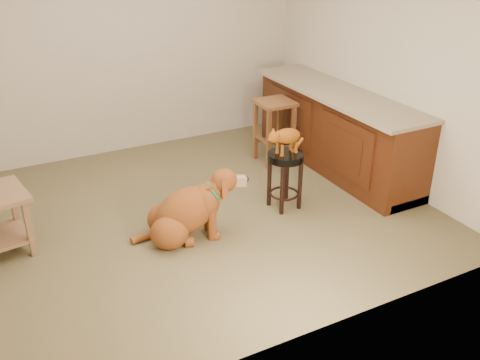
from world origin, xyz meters
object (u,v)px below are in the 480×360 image
wood_stool (274,130)px  golden_retriever (186,212)px  padded_stool (285,169)px  tabby_kitten (285,137)px

wood_stool → golden_retriever: size_ratio=0.71×
padded_stool → tabby_kitten: tabby_kitten is taller
padded_stool → wood_stool: size_ratio=0.78×
wood_stool → tabby_kitten: (-0.52, -1.06, 0.37)m
golden_retriever → tabby_kitten: size_ratio=2.17×
wood_stool → golden_retriever: wood_stool is taller
wood_stool → tabby_kitten: bearing=-115.9°
golden_retriever → padded_stool: bearing=17.6°
golden_retriever → wood_stool: bearing=48.3°
padded_stool → wood_stool: bearing=64.6°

